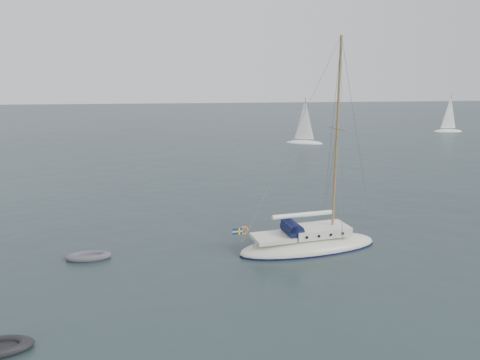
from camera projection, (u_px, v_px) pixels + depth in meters
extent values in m
plane|color=black|center=(259.00, 249.00, 32.71)|extent=(300.00, 300.00, 0.00)
ellipsoid|color=beige|center=(309.00, 247.00, 32.64)|extent=(10.04, 3.12, 1.67)
cube|color=white|center=(320.00, 231.00, 32.46)|extent=(4.01, 2.12, 0.61)
cube|color=beige|center=(271.00, 235.00, 32.11)|extent=(2.68, 2.12, 0.28)
cylinder|color=#0E1333|center=(291.00, 228.00, 32.16)|extent=(1.07, 1.84, 1.07)
cube|color=#0E1333|center=(288.00, 225.00, 32.08)|extent=(0.50, 1.84, 0.45)
cylinder|color=olive|center=(338.00, 140.00, 31.12)|extent=(0.17, 0.17, 13.38)
cylinder|color=olive|center=(339.00, 130.00, 30.96)|extent=(0.06, 2.45, 0.06)
cylinder|color=olive|center=(302.00, 215.00, 32.04)|extent=(4.68, 0.11, 0.11)
cylinder|color=white|center=(302.00, 214.00, 32.03)|extent=(4.36, 0.31, 0.31)
cylinder|color=gray|center=(245.00, 230.00, 31.80)|extent=(0.04, 2.45, 0.04)
torus|color=orange|center=(243.00, 227.00, 32.44)|extent=(0.60, 0.11, 0.60)
cylinder|color=olive|center=(240.00, 231.00, 31.78)|extent=(0.03, 0.03, 1.00)
cube|color=navy|center=(235.00, 227.00, 31.67)|extent=(0.67, 0.02, 0.42)
cube|color=yellow|center=(235.00, 227.00, 31.67)|extent=(0.69, 0.03, 0.10)
cube|color=yellow|center=(237.00, 227.00, 31.68)|extent=(0.10, 0.03, 0.45)
cylinder|color=black|center=(296.00, 227.00, 33.33)|extent=(0.20, 0.07, 0.20)
cylinder|color=black|center=(304.00, 237.00, 31.26)|extent=(0.20, 0.07, 0.20)
cylinder|color=black|center=(308.00, 226.00, 33.44)|extent=(0.20, 0.07, 0.20)
cylinder|color=black|center=(316.00, 236.00, 31.37)|extent=(0.20, 0.07, 0.20)
cylinder|color=black|center=(320.00, 226.00, 33.54)|extent=(0.20, 0.07, 0.20)
cylinder|color=black|center=(329.00, 236.00, 31.47)|extent=(0.20, 0.07, 0.20)
cylinder|color=black|center=(332.00, 225.00, 33.64)|extent=(0.20, 0.07, 0.20)
cylinder|color=black|center=(342.00, 235.00, 31.57)|extent=(0.20, 0.07, 0.20)
cube|color=#4D4C52|center=(89.00, 257.00, 30.94)|extent=(1.80, 0.74, 0.11)
ellipsoid|color=white|center=(448.00, 132.00, 94.83)|extent=(5.94, 1.98, 0.99)
cylinder|color=gray|center=(450.00, 112.00, 93.94)|extent=(0.10, 0.10, 6.93)
cone|color=white|center=(449.00, 112.00, 93.93)|extent=(3.17, 3.17, 6.44)
ellipsoid|color=white|center=(304.00, 143.00, 79.71)|extent=(6.17, 2.06, 1.03)
cylinder|color=gray|center=(305.00, 119.00, 78.78)|extent=(0.10, 0.10, 7.20)
cone|color=white|center=(305.00, 119.00, 78.77)|extent=(3.29, 3.29, 6.68)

